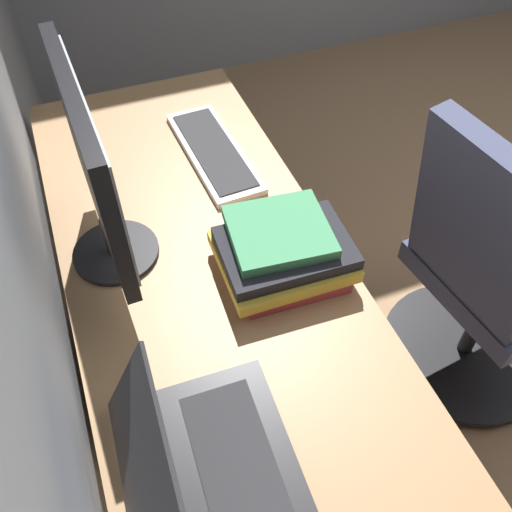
# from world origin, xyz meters

# --- Properties ---
(desk) EXTENTS (2.00, 0.63, 0.73)m
(desk) POSITION_xyz_m (-0.02, 1.67, 0.66)
(desk) COLOR #936D47
(desk) RESTS_ON ground
(drawer_pedestal) EXTENTS (0.40, 0.51, 0.69)m
(drawer_pedestal) POSITION_xyz_m (0.05, 1.69, 0.35)
(drawer_pedestal) COLOR #936D47
(drawer_pedestal) RESTS_ON ground
(monitor_primary) EXTENTS (0.49, 0.20, 0.45)m
(monitor_primary) POSITION_xyz_m (0.29, 1.85, 0.99)
(monitor_primary) COLOR black
(monitor_primary) RESTS_ON desk
(laptop_leftmost) EXTENTS (0.35, 0.31, 0.19)m
(laptop_leftmost) POSITION_xyz_m (-0.27, 1.82, 0.78)
(laptop_leftmost) COLOR black
(laptop_leftmost) RESTS_ON desk
(keyboard_main) EXTENTS (0.43, 0.16, 0.02)m
(keyboard_main) POSITION_xyz_m (0.56, 1.52, 0.74)
(keyboard_main) COLOR silver
(keyboard_main) RESTS_ON desk
(book_stack_near) EXTENTS (0.25, 0.29, 0.12)m
(book_stack_near) POSITION_xyz_m (0.11, 1.50, 0.79)
(book_stack_near) COLOR #B2383D
(book_stack_near) RESTS_ON desk
(office_chair) EXTENTS (0.56, 0.58, 0.97)m
(office_chair) POSITION_xyz_m (0.05, 0.89, 0.46)
(office_chair) COLOR #383D56
(office_chair) RESTS_ON ground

